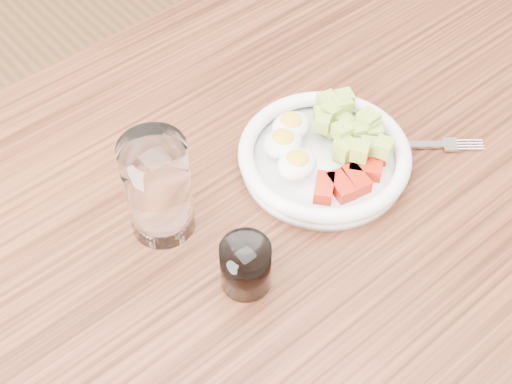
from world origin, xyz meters
TOP-DOWN VIEW (x-y plane):
  - dining_table at (0.00, 0.00)m, footprint 1.50×0.90m
  - bowl at (0.11, 0.01)m, footprint 0.25×0.25m
  - fork at (0.21, -0.03)m, footprint 0.18×0.16m
  - water_glass at (-0.12, 0.07)m, footprint 0.08×0.08m
  - coffee_glass at (-0.10, -0.07)m, footprint 0.06×0.06m

SIDE VIEW (x-z plane):
  - dining_table at x=0.00m, z-range 0.28..1.05m
  - fork at x=0.21m, z-range 0.77..0.78m
  - bowl at x=0.11m, z-range 0.76..0.82m
  - coffee_glass at x=-0.10m, z-range 0.77..0.84m
  - water_glass at x=-0.12m, z-range 0.77..0.92m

